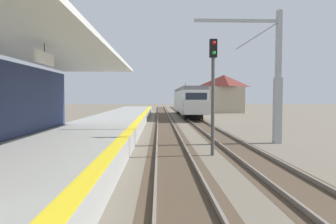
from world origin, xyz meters
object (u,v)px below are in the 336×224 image
approaching_train (188,100)px  rail_signal_post (213,85)px  catenary_pylon_far_side (273,80)px  distant_trackside_house (224,93)px

approaching_train → rail_signal_post: rail_signal_post is taller
catenary_pylon_far_side → distant_trackside_house: bearing=82.0°
catenary_pylon_far_side → approaching_train: bearing=95.9°
rail_signal_post → catenary_pylon_far_side: 5.29m
approaching_train → catenary_pylon_far_side: bearing=-84.1°
rail_signal_post → approaching_train: bearing=86.6°
rail_signal_post → catenary_pylon_far_side: bearing=40.1°
rail_signal_post → catenary_pylon_far_side: (4.04, 3.40, 0.41)m
approaching_train → distant_trackside_house: distant_trackside_house is taller
rail_signal_post → distant_trackside_house: bearing=76.7°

